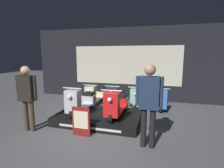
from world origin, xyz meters
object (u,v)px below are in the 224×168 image
(scooter_display_left, at_px, (81,102))
(scooter_display_right, at_px, (116,105))
(scooter_backrow_2, at_px, (138,98))
(person_right_browsing, at_px, (149,99))
(person_left_browsing, at_px, (27,93))
(scooter_backrow_3, at_px, (161,100))
(scooter_backrow_1, at_px, (116,97))
(scooter_backrow_0, at_px, (95,95))
(price_sign_board, at_px, (81,122))

(scooter_display_left, xyz_separation_m, scooter_display_right, (1.12, 0.00, 0.00))
(scooter_backrow_2, relative_size, person_right_browsing, 0.85)
(scooter_display_right, height_order, person_left_browsing, person_left_browsing)
(scooter_backrow_3, height_order, person_right_browsing, person_right_browsing)
(scooter_display_left, xyz_separation_m, person_left_browsing, (-1.01, -1.07, 0.44))
(scooter_backrow_1, bearing_deg, person_right_browsing, -63.51)
(scooter_backrow_0, height_order, scooter_backrow_3, same)
(scooter_backrow_2, bearing_deg, person_left_browsing, -129.96)
(scooter_backrow_0, relative_size, person_left_browsing, 0.89)
(scooter_backrow_1, xyz_separation_m, person_left_browsing, (-1.62, -3.00, 0.70))
(scooter_display_left, relative_size, scooter_backrow_2, 1.00)
(scooter_backrow_2, height_order, person_right_browsing, person_right_browsing)
(scooter_backrow_0, relative_size, scooter_backrow_2, 1.00)
(person_right_browsing, bearing_deg, scooter_backrow_0, 128.46)
(scooter_backrow_3, xyz_separation_m, person_right_browsing, (-0.28, -3.00, 0.76))
(scooter_backrow_0, bearing_deg, scooter_backrow_2, 0.00)
(price_sign_board, bearing_deg, scooter_backrow_3, 56.55)
(scooter_backrow_2, bearing_deg, person_right_browsing, -78.56)
(scooter_display_right, bearing_deg, person_right_browsing, -47.48)
(scooter_display_right, distance_m, scooter_backrow_1, 2.01)
(scooter_backrow_0, bearing_deg, scooter_backrow_3, 0.00)
(scooter_backrow_3, bearing_deg, scooter_backrow_2, 180.00)
(scooter_backrow_0, height_order, person_right_browsing, person_right_browsing)
(scooter_backrow_3, bearing_deg, scooter_display_left, -141.12)
(person_left_browsing, height_order, price_sign_board, person_left_browsing)
(scooter_display_left, distance_m, scooter_display_right, 1.12)
(scooter_display_left, bearing_deg, scooter_backrow_2, 52.06)
(scooter_display_left, distance_m, scooter_backrow_3, 3.08)
(scooter_backrow_0, bearing_deg, scooter_display_right, -54.03)
(price_sign_board, bearing_deg, scooter_backrow_0, 104.22)
(scooter_backrow_2, distance_m, scooter_backrow_3, 0.89)
(scooter_display_right, distance_m, person_left_browsing, 2.43)
(scooter_backrow_2, distance_m, person_right_browsing, 3.15)
(person_right_browsing, bearing_deg, scooter_backrow_3, 84.66)
(scooter_display_left, xyz_separation_m, scooter_backrow_3, (2.39, 1.92, -0.25))
(scooter_backrow_1, height_order, person_left_browsing, person_left_browsing)
(scooter_display_right, relative_size, scooter_backrow_2, 1.00)
(scooter_backrow_1, distance_m, person_left_browsing, 3.48)
(person_left_browsing, bearing_deg, scooter_display_right, 26.65)
(scooter_backrow_1, bearing_deg, price_sign_board, -92.93)
(scooter_display_right, bearing_deg, price_sign_board, -123.83)
(scooter_backrow_3, bearing_deg, person_right_browsing, -95.34)
(scooter_backrow_1, height_order, scooter_backrow_2, same)
(scooter_display_right, bearing_deg, scooter_backrow_1, 104.86)
(scooter_display_right, relative_size, scooter_backrow_0, 1.00)
(scooter_display_left, height_order, person_left_browsing, person_left_browsing)
(scooter_display_right, height_order, scooter_backrow_3, scooter_display_right)
(person_left_browsing, distance_m, price_sign_board, 1.62)
(person_left_browsing, distance_m, person_right_browsing, 3.12)
(scooter_display_left, relative_size, person_left_browsing, 0.89)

